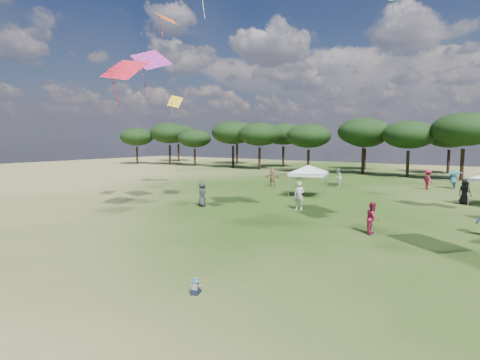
% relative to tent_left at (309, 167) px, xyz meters
% --- Properties ---
extents(ground, '(140.00, 140.00, 0.00)m').
position_rel_tent_left_xyz_m(ground, '(5.55, -23.01, -2.43)').
color(ground, '#2E4916').
rests_on(ground, ground).
extents(tree_line, '(108.78, 17.63, 7.77)m').
position_rel_tent_left_xyz_m(tree_line, '(7.94, 24.40, 3.00)').
color(tree_line, black).
rests_on(tree_line, ground).
extents(tent_left, '(5.51, 5.51, 2.85)m').
position_rel_tent_left_xyz_m(tent_left, '(0.00, 0.00, 0.00)').
color(tent_left, gray).
rests_on(tent_left, ground).
extents(toddler, '(0.38, 0.41, 0.50)m').
position_rel_tent_left_xyz_m(toddler, '(6.03, -20.83, -2.20)').
color(toddler, black).
rests_on(toddler, ground).
extents(festival_crowd, '(27.63, 23.99, 1.88)m').
position_rel_tent_left_xyz_m(festival_crowd, '(7.35, 2.78, -1.52)').
color(festival_crowd, navy).
rests_on(festival_crowd, ground).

